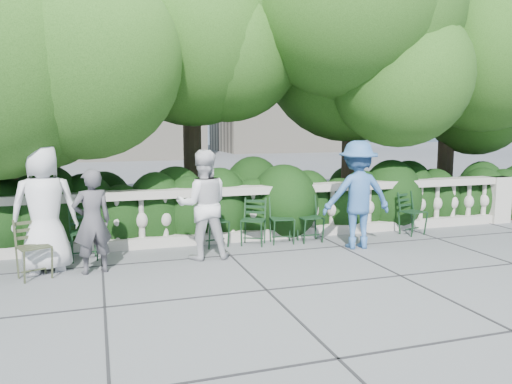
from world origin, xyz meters
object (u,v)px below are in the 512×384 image
object	(u,v)px
chair_weathered	(39,281)
person_businessman	(44,208)
chair_d	(284,245)
person_woman_grey	(92,221)
chair_f	(418,236)
chair_b	(219,248)
person_casual_man	(203,205)
person_older_blue	(357,195)
chair_a	(85,262)
chair_c	(252,247)
chair_e	(313,243)

from	to	relation	value
chair_weathered	person_businessman	world-z (taller)	person_businessman
chair_d	person_woman_grey	bearing A→B (deg)	-159.39
chair_f	person_businessman	xyz separation A→B (m)	(-6.55, -0.32, 0.93)
chair_f	chair_b	bearing A→B (deg)	162.52
person_businessman	person_casual_man	bearing A→B (deg)	175.07
chair_f	person_casual_man	distance (m)	4.34
person_businessman	person_older_blue	size ratio (longest dim) A/B	1.01
chair_d	person_woman_grey	world-z (taller)	person_woman_grey
chair_d	chair_b	bearing A→B (deg)	-178.64
chair_a	person_casual_man	xyz separation A→B (m)	(1.80, -0.32, 0.86)
chair_b	person_businessman	bearing A→B (deg)	-179.34
chair_a	person_older_blue	xyz separation A→B (m)	(4.46, -0.45, 0.92)
chair_c	person_casual_man	bearing A→B (deg)	-125.24
chair_b	chair_d	xyz separation A→B (m)	(1.15, -0.13, 0.00)
chair_e	chair_f	world-z (taller)	same
chair_e	person_woman_grey	xyz separation A→B (m)	(-3.75, -0.68, 0.75)
chair_d	chair_weathered	distance (m)	4.02
chair_e	person_older_blue	size ratio (longest dim) A/B	0.45
chair_f	person_casual_man	size ratio (longest dim) A/B	0.49
chair_f	chair_weathered	size ratio (longest dim) A/B	1.00
person_woman_grey	chair_c	bearing A→B (deg)	-179.36
chair_a	chair_f	world-z (taller)	same
chair_e	person_casual_man	bearing A→B (deg)	-169.14
chair_a	chair_weathered	distance (m)	0.99
chair_b	chair_d	distance (m)	1.16
chair_c	chair_d	distance (m)	0.58
chair_a	person_older_blue	world-z (taller)	person_older_blue
person_older_blue	chair_b	bearing A→B (deg)	-9.90
chair_f	chair_e	bearing A→B (deg)	164.43
chair_b	chair_weathered	world-z (taller)	same
chair_weathered	person_casual_man	xyz separation A→B (m)	(2.39, 0.47, 0.86)
chair_d	person_casual_man	distance (m)	1.81
person_businessman	chair_weathered	bearing A→B (deg)	75.42
person_older_blue	person_casual_man	bearing A→B (deg)	3.84
chair_e	chair_a	bearing A→B (deg)	-178.60
chair_d	person_businessman	world-z (taller)	person_businessman
chair_e	person_older_blue	xyz separation A→B (m)	(0.59, -0.50, 0.92)
chair_c	person_older_blue	xyz separation A→B (m)	(1.71, -0.59, 0.92)
chair_c	chair_d	xyz separation A→B (m)	(0.58, -0.05, 0.00)
person_woman_grey	chair_a	bearing A→B (deg)	-93.78
chair_f	person_businessman	distance (m)	6.63
person_woman_grey	person_casual_man	world-z (taller)	person_casual_man
person_older_blue	chair_c	bearing A→B (deg)	-12.58
chair_b	chair_c	world-z (taller)	same
chair_f	chair_weathered	xyz separation A→B (m)	(-6.63, -0.78, 0.00)
person_woman_grey	chair_b	bearing A→B (deg)	-173.15
chair_f	person_woman_grey	bearing A→B (deg)	171.95
person_woman_grey	chair_d	bearing A→B (deg)	176.89
chair_b	chair_f	bearing A→B (deg)	-14.36
chair_b	person_older_blue	size ratio (longest dim) A/B	0.45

